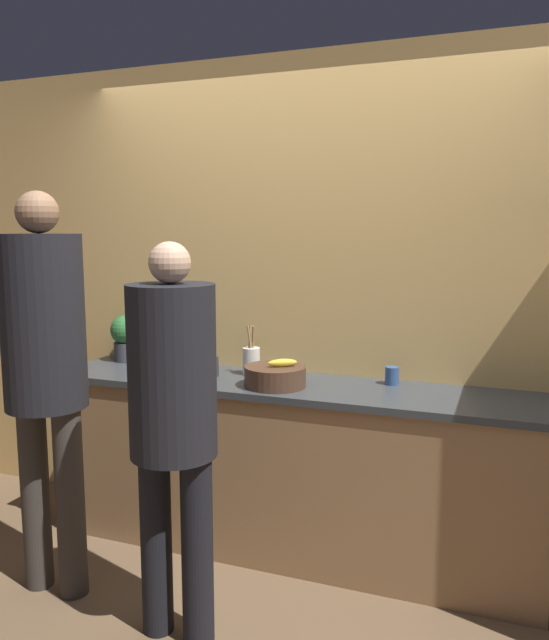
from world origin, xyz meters
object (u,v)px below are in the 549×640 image
person_center (173,409)px  fruit_bowl (275,376)px  potted_plant (126,336)px  person_left (45,357)px  utensil_crock (251,360)px  bottle_dark (213,365)px  cup_blue (392,376)px

person_center → fruit_bowl: bearing=78.5°
person_center → potted_plant: bearing=131.8°
person_left → utensil_crock: (0.64, 0.85, -0.13)m
person_center → utensil_crock: size_ratio=6.07×
utensil_crock → bottle_dark: (-0.18, -0.10, -0.02)m
person_center → fruit_bowl: (0.15, 0.75, -0.02)m
utensil_crock → cup_blue: 0.75m
bottle_dark → potted_plant: potted_plant is taller
person_center → bottle_dark: (-0.24, 0.84, -0.01)m
person_left → person_center: 0.72m
cup_blue → potted_plant: (-1.59, 0.01, 0.10)m
utensil_crock → bottle_dark: 0.21m
potted_plant → fruit_bowl: bearing=-13.9°
cup_blue → person_left: bearing=-147.2°
person_left → fruit_bowl: bearing=37.3°
utensil_crock → bottle_dark: bearing=-149.9°
bottle_dark → cup_blue: 0.94m
fruit_bowl → bottle_dark: bottle_dark is taller
fruit_bowl → utensil_crock: bearing=137.6°
fruit_bowl → potted_plant: potted_plant is taller
fruit_bowl → potted_plant: size_ratio=1.12×
person_left → bottle_dark: person_left is taller
person_left → person_center: bearing=-7.6°
fruit_bowl → utensil_crock: 0.29m
person_left → potted_plant: bearing=102.1°
utensil_crock → potted_plant: bearing=175.5°
fruit_bowl → cup_blue: 0.59m
person_left → utensil_crock: bearing=52.7°
person_center → fruit_bowl: person_center is taller
potted_plant → utensil_crock: bearing=-4.5°
person_center → utensil_crock: (-0.06, 0.94, 0.01)m
utensil_crock → potted_plant: (-0.84, 0.07, 0.07)m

